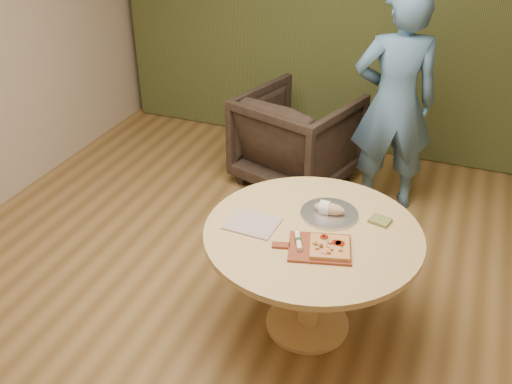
{
  "coord_description": "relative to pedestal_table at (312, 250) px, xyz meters",
  "views": [
    {
      "loc": [
        1.13,
        -2.49,
        2.69
      ],
      "look_at": [
        0.05,
        0.25,
        0.9
      ],
      "focal_mm": 40.0,
      "sensor_mm": 36.0,
      "label": 1
    }
  ],
  "objects": [
    {
      "name": "cutlery_roll",
      "position": [
        -0.04,
        -0.16,
        0.17
      ],
      "size": [
        0.1,
        0.19,
        0.03
      ],
      "rotation": [
        0.0,
        0.0,
        0.41
      ],
      "color": "white",
      "rests_on": "pizza_paddle"
    },
    {
      "name": "room_shell",
      "position": [
        -0.44,
        -0.2,
        0.79
      ],
      "size": [
        5.04,
        6.04,
        2.84
      ],
      "color": "olive",
      "rests_on": "ground"
    },
    {
      "name": "pizza_paddle",
      "position": [
        0.08,
        -0.16,
        0.15
      ],
      "size": [
        0.47,
        0.36,
        0.01
      ],
      "rotation": [
        0.0,
        0.0,
        0.26
      ],
      "color": "brown",
      "rests_on": "pedestal_table"
    },
    {
      "name": "flatbread_pizza",
      "position": [
        0.14,
        -0.15,
        0.17
      ],
      "size": [
        0.27,
        0.27,
        0.04
      ],
      "rotation": [
        0.0,
        0.0,
        0.26
      ],
      "color": "tan",
      "rests_on": "pizza_paddle"
    },
    {
      "name": "newspaper",
      "position": [
        -0.36,
        -0.06,
        0.15
      ],
      "size": [
        0.31,
        0.26,
        0.01
      ],
      "primitive_type": "cube",
      "rotation": [
        0.0,
        0.0,
        -0.05
      ],
      "color": "silver",
      "rests_on": "pedestal_table"
    },
    {
      "name": "pedestal_table",
      "position": [
        0.0,
        0.0,
        0.0
      ],
      "size": [
        1.3,
        1.3,
        0.75
      ],
      "rotation": [
        0.0,
        0.0,
        0.06
      ],
      "color": "#DBB170",
      "rests_on": "ground"
    },
    {
      "name": "green_packet",
      "position": [
        0.35,
        0.24,
        0.15
      ],
      "size": [
        0.14,
        0.13,
        0.02
      ],
      "primitive_type": "cube",
      "rotation": [
        0.0,
        0.0,
        -0.23
      ],
      "color": "#58612C",
      "rests_on": "pedestal_table"
    },
    {
      "name": "serving_tray",
      "position": [
        0.04,
        0.2,
        0.15
      ],
      "size": [
        0.36,
        0.36,
        0.02
      ],
      "color": "silver",
      "rests_on": "pedestal_table"
    },
    {
      "name": "bread_roll",
      "position": [
        0.03,
        0.2,
        0.18
      ],
      "size": [
        0.19,
        0.09,
        0.09
      ],
      "color": "tan",
      "rests_on": "serving_tray"
    },
    {
      "name": "armchair",
      "position": [
        -0.66,
        1.79,
        -0.14
      ],
      "size": [
        1.13,
        1.09,
        0.94
      ],
      "primitive_type": "imported",
      "rotation": [
        0.0,
        0.0,
        2.84
      ],
      "color": "black",
      "rests_on": "ground"
    },
    {
      "name": "curtain",
      "position": [
        -0.44,
        2.7,
        0.79
      ],
      "size": [
        4.8,
        0.14,
        2.78
      ],
      "primitive_type": "cube",
      "color": "#343C1B",
      "rests_on": "ground"
    },
    {
      "name": "person_standing",
      "position": [
        0.16,
        1.69,
        0.32
      ],
      "size": [
        0.79,
        0.65,
        1.87
      ],
      "primitive_type": "imported",
      "rotation": [
        0.0,
        0.0,
        3.47
      ],
      "color": "teal",
      "rests_on": "ground"
    }
  ]
}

